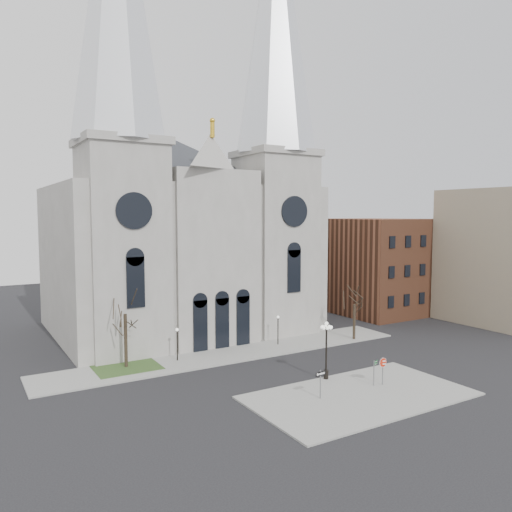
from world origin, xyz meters
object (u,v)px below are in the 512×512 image
stop_sign (383,365)px  globe_lamp (326,343)px  one_way_sign (320,379)px  street_name_sign (374,371)px

stop_sign → globe_lamp: (-3.16, 3.69, 1.52)m
globe_lamp → one_way_sign: 5.13m
one_way_sign → street_name_sign: size_ratio=1.06×
stop_sign → street_name_sign: bearing=-179.3°
globe_lamp → street_name_sign: size_ratio=2.39×
stop_sign → globe_lamp: size_ratio=0.46×
globe_lamp → one_way_sign: (-3.38, -3.47, -1.69)m
globe_lamp → street_name_sign: bearing=-54.4°
stop_sign → one_way_sign: 6.54m
street_name_sign → globe_lamp: bearing=102.5°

